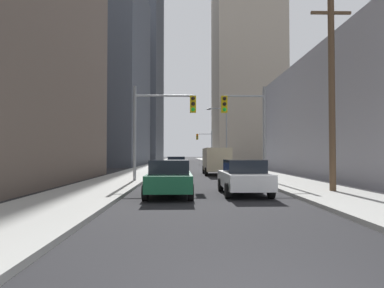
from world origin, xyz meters
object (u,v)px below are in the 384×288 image
object	(u,v)px
cargo_van_beige	(216,160)
sedan_green	(170,178)
traffic_signal_far_right	(205,142)
sedan_blue	(176,164)
traffic_signal_near_left	(162,117)
sedan_white	(244,177)
traffic_signal_near_right	(246,118)

from	to	relation	value
cargo_van_beige	sedan_green	xyz separation A→B (m)	(-3.35, -15.00, -0.52)
traffic_signal_far_right	sedan_green	bearing A→B (deg)	-95.25
sedan_blue	traffic_signal_near_left	xyz separation A→B (m)	(-0.67, -11.29, 3.28)
sedan_white	sedan_blue	world-z (taller)	same
sedan_blue	cargo_van_beige	bearing A→B (deg)	-43.38
sedan_blue	traffic_signal_far_right	world-z (taller)	traffic_signal_far_right
sedan_green	sedan_blue	world-z (taller)	same
sedan_blue	traffic_signal_near_right	bearing A→B (deg)	-67.77
sedan_white	traffic_signal_near_left	distance (m)	8.25
cargo_van_beige	sedan_green	bearing A→B (deg)	-102.59
traffic_signal_near_left	traffic_signal_far_right	bearing A→B (deg)	82.77
sedan_green	sedan_white	bearing A→B (deg)	10.05
sedan_green	sedan_blue	bearing A→B (deg)	90.39
sedan_green	sedan_blue	xyz separation A→B (m)	(-0.12, 18.28, 0.00)
cargo_van_beige	traffic_signal_near_left	bearing A→B (deg)	-117.38
traffic_signal_near_right	traffic_signal_far_right	world-z (taller)	same
traffic_signal_near_right	traffic_signal_far_right	bearing A→B (deg)	90.08
cargo_van_beige	traffic_signal_far_right	bearing A→B (deg)	88.13
cargo_van_beige	sedan_green	world-z (taller)	cargo_van_beige
cargo_van_beige	sedan_white	world-z (taller)	cargo_van_beige
sedan_white	cargo_van_beige	bearing A→B (deg)	89.45
sedan_green	traffic_signal_far_right	bearing A→B (deg)	84.75
cargo_van_beige	sedan_blue	distance (m)	4.81
cargo_van_beige	sedan_blue	world-z (taller)	cargo_van_beige
sedan_green	traffic_signal_near_left	xyz separation A→B (m)	(-0.80, 7.00, 3.28)
cargo_van_beige	traffic_signal_near_left	world-z (taller)	traffic_signal_near_left
traffic_signal_near_left	traffic_signal_far_right	world-z (taller)	same
sedan_white	traffic_signal_near_right	bearing A→B (deg)	78.75
sedan_white	sedan_blue	distance (m)	18.03
sedan_green	traffic_signal_near_left	size ratio (longest dim) A/B	0.70
traffic_signal_near_left	traffic_signal_far_right	xyz separation A→B (m)	(5.23, 41.21, -0.05)
sedan_blue	traffic_signal_near_right	size ratio (longest dim) A/B	0.70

